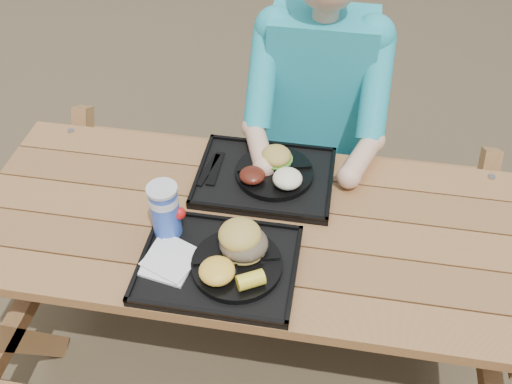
# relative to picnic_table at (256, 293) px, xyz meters

# --- Properties ---
(ground) EXTENTS (60.00, 60.00, 0.00)m
(ground) POSITION_rel_picnic_table_xyz_m (0.00, 0.00, -0.38)
(ground) COLOR #999999
(ground) RESTS_ON ground
(picnic_table) EXTENTS (1.80, 1.49, 0.75)m
(picnic_table) POSITION_rel_picnic_table_xyz_m (0.00, 0.00, 0.00)
(picnic_table) COLOR #999999
(picnic_table) RESTS_ON ground
(tray_near) EXTENTS (0.45, 0.35, 0.02)m
(tray_near) POSITION_rel_picnic_table_xyz_m (-0.08, -0.19, 0.39)
(tray_near) COLOR black
(tray_near) RESTS_ON picnic_table
(tray_far) EXTENTS (0.45, 0.35, 0.02)m
(tray_far) POSITION_rel_picnic_table_xyz_m (-0.00, 0.19, 0.39)
(tray_far) COLOR black
(tray_far) RESTS_ON picnic_table
(plate_near) EXTENTS (0.26, 0.26, 0.02)m
(plate_near) POSITION_rel_picnic_table_xyz_m (-0.02, -0.20, 0.41)
(plate_near) COLOR black
(plate_near) RESTS_ON tray_near
(plate_far) EXTENTS (0.26, 0.26, 0.02)m
(plate_far) POSITION_rel_picnic_table_xyz_m (0.03, 0.20, 0.41)
(plate_far) COLOR black
(plate_far) RESTS_ON tray_far
(napkin_stack) EXTENTS (0.16, 0.16, 0.02)m
(napkin_stack) POSITION_rel_picnic_table_xyz_m (-0.22, -0.22, 0.40)
(napkin_stack) COLOR white
(napkin_stack) RESTS_ON tray_near
(soda_cup) EXTENTS (0.08, 0.08, 0.17)m
(soda_cup) POSITION_rel_picnic_table_xyz_m (-0.25, -0.10, 0.48)
(soda_cup) COLOR blue
(soda_cup) RESTS_ON tray_near
(condiment_bbq) EXTENTS (0.05, 0.05, 0.03)m
(condiment_bbq) POSITION_rel_picnic_table_xyz_m (-0.07, -0.08, 0.41)
(condiment_bbq) COLOR black
(condiment_bbq) RESTS_ON tray_near
(condiment_mustard) EXTENTS (0.04, 0.04, 0.03)m
(condiment_mustard) POSITION_rel_picnic_table_xyz_m (-0.02, -0.08, 0.41)
(condiment_mustard) COLOR yellow
(condiment_mustard) RESTS_ON tray_near
(sandwich) EXTENTS (0.13, 0.13, 0.14)m
(sandwich) POSITION_rel_picnic_table_xyz_m (-0.01, -0.15, 0.48)
(sandwich) COLOR gold
(sandwich) RESTS_ON plate_near
(mac_cheese) EXTENTS (0.10, 0.10, 0.05)m
(mac_cheese) POSITION_rel_picnic_table_xyz_m (-0.06, -0.26, 0.44)
(mac_cheese) COLOR yellow
(mac_cheese) RESTS_ON plate_near
(corn_cob) EXTENTS (0.10, 0.10, 0.04)m
(corn_cob) POSITION_rel_picnic_table_xyz_m (0.03, -0.27, 0.44)
(corn_cob) COLOR yellow
(corn_cob) RESTS_ON plate_near
(cutlery_far) EXTENTS (0.03, 0.17, 0.01)m
(cutlery_far) POSITION_rel_picnic_table_xyz_m (-0.17, 0.20, 0.40)
(cutlery_far) COLOR black
(cutlery_far) RESTS_ON tray_far
(burger) EXTENTS (0.10, 0.10, 0.09)m
(burger) POSITION_rel_picnic_table_xyz_m (0.03, 0.24, 0.46)
(burger) COLOR #BB9842
(burger) RESTS_ON plate_far
(baked_beans) EXTENTS (0.09, 0.09, 0.04)m
(baked_beans) POSITION_rel_picnic_table_xyz_m (-0.04, 0.15, 0.43)
(baked_beans) COLOR #4F190F
(baked_beans) RESTS_ON plate_far
(potato_salad) EXTENTS (0.10, 0.10, 0.05)m
(potato_salad) POSITION_rel_picnic_table_xyz_m (0.08, 0.14, 0.44)
(potato_salad) COLOR white
(potato_salad) RESTS_ON plate_far
(diner) EXTENTS (0.48, 0.84, 1.28)m
(diner) POSITION_rel_picnic_table_xyz_m (0.13, 0.63, 0.27)
(diner) COLOR #18AAAE
(diner) RESTS_ON ground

